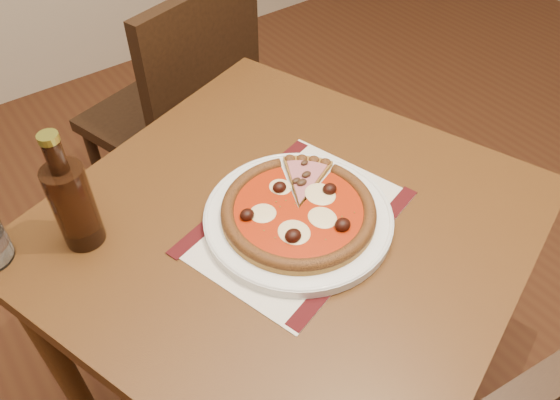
# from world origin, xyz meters

# --- Properties ---
(table) EXTENTS (1.02, 1.02, 0.75)m
(table) POSITION_xyz_m (-0.32, 1.08, 0.65)
(table) COLOR #563414
(table) RESTS_ON ground
(chair_far) EXTENTS (0.52, 0.52, 0.89)m
(chair_far) POSITION_xyz_m (-0.16, 1.81, 0.51)
(chair_far) COLOR black
(chair_far) RESTS_ON ground
(placemat) EXTENTS (0.44, 0.37, 0.00)m
(placemat) POSITION_xyz_m (-0.31, 1.06, 0.75)
(placemat) COLOR white
(placemat) RESTS_ON table
(plate) EXTENTS (0.34, 0.34, 0.02)m
(plate) POSITION_xyz_m (-0.31, 1.06, 0.76)
(plate) COLOR white
(plate) RESTS_ON placemat
(pizza) EXTENTS (0.27, 0.27, 0.04)m
(pizza) POSITION_xyz_m (-0.31, 1.06, 0.78)
(pizza) COLOR #A97629
(pizza) RESTS_ON plate
(ham_slice) EXTENTS (0.12, 0.12, 0.02)m
(ham_slice) POSITION_xyz_m (-0.24, 1.13, 0.78)
(ham_slice) COLOR #A97629
(ham_slice) RESTS_ON plate
(bottle) EXTENTS (0.07, 0.07, 0.23)m
(bottle) POSITION_xyz_m (-0.63, 1.25, 0.84)
(bottle) COLOR #361B0D
(bottle) RESTS_ON table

